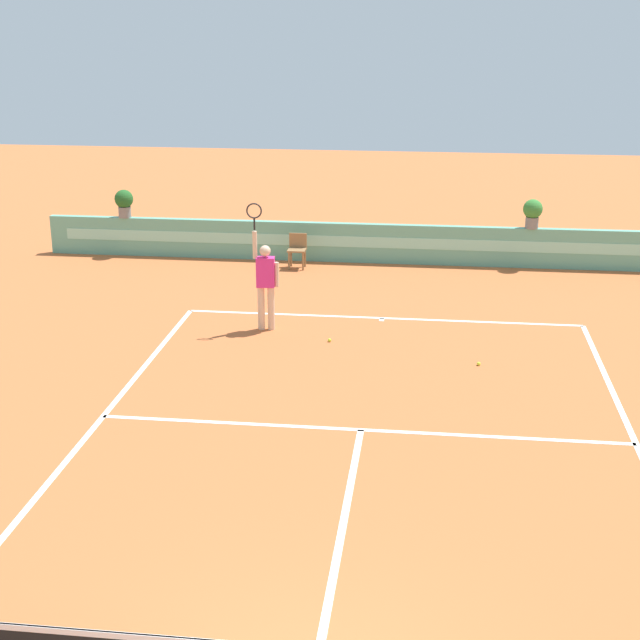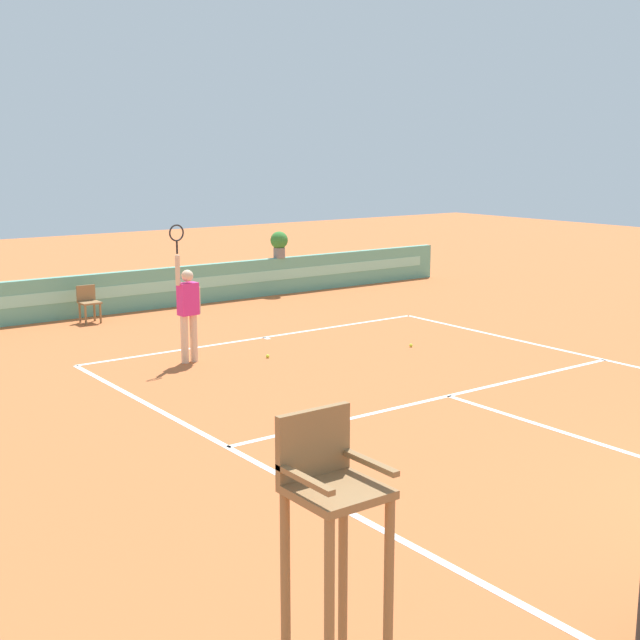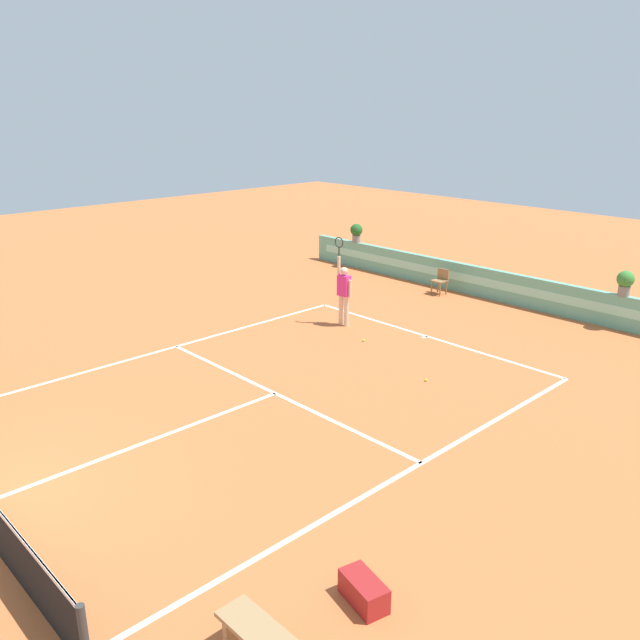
# 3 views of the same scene
# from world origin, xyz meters

# --- Properties ---
(ground_plane) EXTENTS (60.00, 60.00, 0.00)m
(ground_plane) POSITION_xyz_m (0.00, 6.00, 0.00)
(ground_plane) COLOR #BC6033
(court_lines) EXTENTS (8.32, 11.94, 0.01)m
(court_lines) POSITION_xyz_m (0.00, 6.72, 0.00)
(court_lines) COLOR white
(court_lines) RESTS_ON ground
(back_wall_barrier) EXTENTS (18.00, 0.21, 1.00)m
(back_wall_barrier) POSITION_xyz_m (0.00, 16.39, 0.50)
(back_wall_barrier) COLOR #60A88E
(back_wall_barrier) RESTS_ON ground
(ball_kid_chair) EXTENTS (0.44, 0.44, 0.85)m
(ball_kid_chair) POSITION_xyz_m (-2.34, 15.66, 0.48)
(ball_kid_chair) COLOR olive
(ball_kid_chair) RESTS_ON ground
(tennis_player) EXTENTS (0.62, 0.25, 2.58)m
(tennis_player) POSITION_xyz_m (-2.28, 10.90, 1.05)
(tennis_player) COLOR beige
(tennis_player) RESTS_ON ground
(tennis_ball_near_baseline) EXTENTS (0.07, 0.07, 0.07)m
(tennis_ball_near_baseline) POSITION_xyz_m (1.91, 9.38, 0.03)
(tennis_ball_near_baseline) COLOR #CCE033
(tennis_ball_near_baseline) RESTS_ON ground
(tennis_ball_mid_court) EXTENTS (0.07, 0.07, 0.07)m
(tennis_ball_mid_court) POSITION_xyz_m (-0.93, 10.31, 0.03)
(tennis_ball_mid_court) COLOR #CCE033
(tennis_ball_mid_court) RESTS_ON ground
(potted_plant_right) EXTENTS (0.48, 0.48, 0.72)m
(potted_plant_right) POSITION_xyz_m (3.41, 16.39, 1.41)
(potted_plant_right) COLOR gray
(potted_plant_right) RESTS_ON back_wall_barrier
(potted_plant_far_left) EXTENTS (0.48, 0.48, 0.72)m
(potted_plant_far_left) POSITION_xyz_m (-6.98, 16.39, 1.41)
(potted_plant_far_left) COLOR gray
(potted_plant_far_left) RESTS_ON back_wall_barrier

